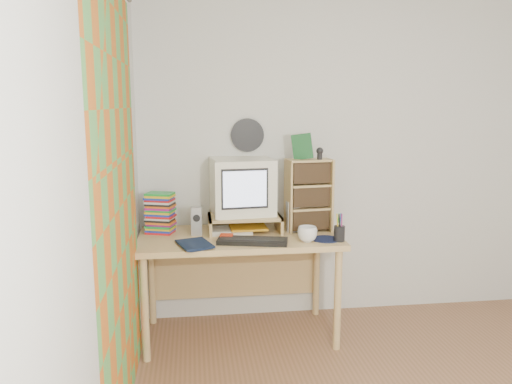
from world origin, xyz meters
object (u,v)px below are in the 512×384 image
object	(u,v)px
diary	(180,244)
desk	(238,251)
dvd_stack	(160,215)
cd_rack	(309,195)
crt_monitor	(242,187)
keyboard	(253,241)
mug	(307,234)

from	to	relation	value
diary	desk	bearing A→B (deg)	20.80
dvd_stack	cd_rack	bearing A→B (deg)	14.75
desk	crt_monitor	world-z (taller)	crt_monitor
desk	keyboard	world-z (taller)	keyboard
crt_monitor	dvd_stack	size ratio (longest dim) A/B	1.61
diary	dvd_stack	bearing A→B (deg)	92.57
desk	diary	bearing A→B (deg)	-141.48
mug	dvd_stack	bearing A→B (deg)	160.12
cd_rack	mug	bearing A→B (deg)	-110.46
cd_rack	diary	distance (m)	1.00
dvd_stack	mug	xyz separation A→B (m)	(0.99, -0.36, -0.08)
dvd_stack	mug	bearing A→B (deg)	-1.38
desk	diary	size ratio (longest dim) A/B	5.98
mug	diary	size ratio (longest dim) A/B	0.56
cd_rack	keyboard	bearing A→B (deg)	-153.69
dvd_stack	cd_rack	world-z (taller)	cd_rack
crt_monitor	cd_rack	size ratio (longest dim) A/B	0.81
keyboard	mug	xyz separation A→B (m)	(0.37, -0.00, 0.04)
keyboard	desk	bearing A→B (deg)	117.27
cd_rack	crt_monitor	bearing A→B (deg)	164.04
crt_monitor	keyboard	world-z (taller)	crt_monitor
keyboard	diary	size ratio (longest dim) A/B	1.98
desk	dvd_stack	bearing A→B (deg)	172.06
dvd_stack	diary	distance (m)	0.44
crt_monitor	mug	world-z (taller)	crt_monitor
desk	mug	world-z (taller)	mug
keyboard	diary	xyz separation A→B (m)	(-0.47, -0.04, 0.01)
crt_monitor	diary	xyz separation A→B (m)	(-0.44, -0.41, -0.30)
dvd_stack	desk	bearing A→B (deg)	10.57
dvd_stack	diary	size ratio (longest dim) A/B	1.12
crt_monitor	diary	size ratio (longest dim) A/B	1.81
desk	mug	distance (m)	0.55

